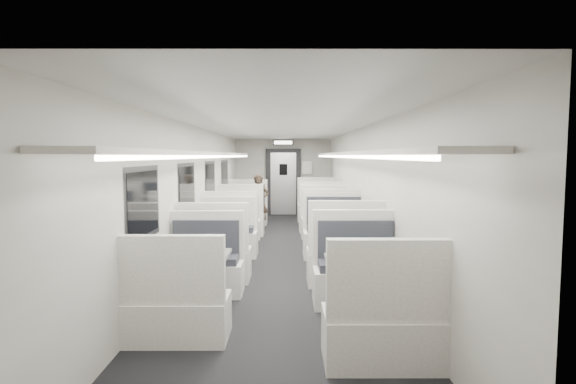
{
  "coord_description": "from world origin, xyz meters",
  "views": [
    {
      "loc": [
        0.12,
        -8.21,
        1.89
      ],
      "look_at": [
        0.14,
        1.32,
        1.11
      ],
      "focal_mm": 28.0,
      "sensor_mm": 36.0,
      "label": 1
    }
  ],
  "objects_px": {
    "booth_right_c": "(340,244)",
    "booth_left_a": "(244,213)",
    "vestibule_door": "(283,182)",
    "booth_right_a": "(320,210)",
    "passenger": "(259,202)",
    "booth_right_b": "(328,225)",
    "booth_right_d": "(368,293)",
    "booth_left_c": "(221,243)",
    "exit_sign": "(283,143)",
    "booth_left_b": "(234,227)",
    "booth_left_d": "(193,282)"
  },
  "relations": [
    {
      "from": "exit_sign",
      "to": "booth_right_b",
      "type": "bearing_deg",
      "value": -76.56
    },
    {
      "from": "booth_right_b",
      "to": "booth_right_d",
      "type": "xyz_separation_m",
      "value": [
        0.0,
        -4.71,
        -0.0
      ]
    },
    {
      "from": "booth_left_b",
      "to": "passenger",
      "type": "relative_size",
      "value": 1.45
    },
    {
      "from": "booth_left_b",
      "to": "exit_sign",
      "type": "bearing_deg",
      "value": 76.76
    },
    {
      "from": "vestibule_door",
      "to": "booth_right_b",
      "type": "bearing_deg",
      "value": -77.92
    },
    {
      "from": "booth_left_d",
      "to": "booth_right_a",
      "type": "xyz_separation_m",
      "value": [
        2.0,
        6.7,
        0.04
      ]
    },
    {
      "from": "booth_left_b",
      "to": "booth_right_b",
      "type": "distance_m",
      "value": 2.0
    },
    {
      "from": "booth_left_a",
      "to": "booth_left_c",
      "type": "xyz_separation_m",
      "value": [
        0.0,
        -3.93,
        -0.01
      ]
    },
    {
      "from": "booth_left_c",
      "to": "passenger",
      "type": "distance_m",
      "value": 3.81
    },
    {
      "from": "booth_right_c",
      "to": "exit_sign",
      "type": "xyz_separation_m",
      "value": [
        -1.0,
        6.28,
        1.86
      ]
    },
    {
      "from": "booth_right_b",
      "to": "booth_right_a",
      "type": "bearing_deg",
      "value": 90.0
    },
    {
      "from": "booth_right_c",
      "to": "vestibule_door",
      "type": "xyz_separation_m",
      "value": [
        -1.0,
        6.77,
        0.62
      ]
    },
    {
      "from": "booth_left_b",
      "to": "exit_sign",
      "type": "height_order",
      "value": "exit_sign"
    },
    {
      "from": "booth_left_c",
      "to": "booth_right_a",
      "type": "bearing_deg",
      "value": 65.74
    },
    {
      "from": "booth_left_a",
      "to": "booth_right_b",
      "type": "bearing_deg",
      "value": -44.47
    },
    {
      "from": "booth_left_d",
      "to": "exit_sign",
      "type": "xyz_separation_m",
      "value": [
        1.0,
        8.41,
        1.91
      ]
    },
    {
      "from": "booth_right_b",
      "to": "exit_sign",
      "type": "xyz_separation_m",
      "value": [
        -1.0,
        4.18,
        1.88
      ]
    },
    {
      "from": "booth_left_b",
      "to": "passenger",
      "type": "xyz_separation_m",
      "value": [
        0.4,
        1.88,
        0.34
      ]
    },
    {
      "from": "booth_right_c",
      "to": "booth_left_a",
      "type": "bearing_deg",
      "value": 116.22
    },
    {
      "from": "booth_left_c",
      "to": "booth_right_d",
      "type": "bearing_deg",
      "value": -53.89
    },
    {
      "from": "booth_left_c",
      "to": "booth_right_c",
      "type": "xyz_separation_m",
      "value": [
        2.0,
        -0.13,
        0.02
      ]
    },
    {
      "from": "vestibule_door",
      "to": "booth_right_a",
      "type": "bearing_deg",
      "value": -65.54
    },
    {
      "from": "booth_left_c",
      "to": "booth_right_a",
      "type": "height_order",
      "value": "booth_right_a"
    },
    {
      "from": "booth_left_c",
      "to": "passenger",
      "type": "xyz_separation_m",
      "value": [
        0.4,
        3.78,
        0.31
      ]
    },
    {
      "from": "booth_right_d",
      "to": "exit_sign",
      "type": "xyz_separation_m",
      "value": [
        -1.0,
        8.89,
        1.88
      ]
    },
    {
      "from": "passenger",
      "to": "booth_left_c",
      "type": "bearing_deg",
      "value": -85.7
    },
    {
      "from": "vestibule_door",
      "to": "booth_left_b",
      "type": "bearing_deg",
      "value": -101.91
    },
    {
      "from": "booth_right_c",
      "to": "exit_sign",
      "type": "distance_m",
      "value": 6.63
    },
    {
      "from": "booth_right_a",
      "to": "booth_right_d",
      "type": "height_order",
      "value": "booth_right_a"
    },
    {
      "from": "booth_right_a",
      "to": "passenger",
      "type": "distance_m",
      "value": 1.75
    },
    {
      "from": "booth_left_a",
      "to": "booth_right_d",
      "type": "height_order",
      "value": "booth_left_a"
    },
    {
      "from": "booth_left_d",
      "to": "booth_right_d",
      "type": "distance_m",
      "value": 2.06
    },
    {
      "from": "booth_right_b",
      "to": "booth_right_d",
      "type": "bearing_deg",
      "value": -90.0
    },
    {
      "from": "booth_right_b",
      "to": "vestibule_door",
      "type": "bearing_deg",
      "value": 102.08
    },
    {
      "from": "booth_left_d",
      "to": "vestibule_door",
      "type": "bearing_deg",
      "value": 83.59
    },
    {
      "from": "booth_right_b",
      "to": "booth_right_c",
      "type": "xyz_separation_m",
      "value": [
        0.0,
        -2.1,
        0.02
      ]
    },
    {
      "from": "booth_right_d",
      "to": "passenger",
      "type": "distance_m",
      "value": 6.72
    },
    {
      "from": "booth_right_a",
      "to": "passenger",
      "type": "xyz_separation_m",
      "value": [
        -1.6,
        -0.66,
        0.29
      ]
    },
    {
      "from": "booth_right_a",
      "to": "booth_right_b",
      "type": "relative_size",
      "value": 1.05
    },
    {
      "from": "booth_right_c",
      "to": "exit_sign",
      "type": "relative_size",
      "value": 3.78
    },
    {
      "from": "booth_left_a",
      "to": "booth_right_a",
      "type": "height_order",
      "value": "booth_right_a"
    },
    {
      "from": "booth_left_b",
      "to": "passenger",
      "type": "height_order",
      "value": "passenger"
    },
    {
      "from": "booth_left_c",
      "to": "booth_left_d",
      "type": "relative_size",
      "value": 1.08
    },
    {
      "from": "booth_right_b",
      "to": "booth_right_d",
      "type": "relative_size",
      "value": 1.01
    },
    {
      "from": "booth_right_b",
      "to": "booth_right_d",
      "type": "height_order",
      "value": "booth_right_b"
    },
    {
      "from": "booth_left_d",
      "to": "booth_right_d",
      "type": "bearing_deg",
      "value": -13.59
    },
    {
      "from": "booth_left_c",
      "to": "exit_sign",
      "type": "xyz_separation_m",
      "value": [
        1.0,
        6.15,
        1.88
      ]
    },
    {
      "from": "booth_left_a",
      "to": "booth_right_d",
      "type": "bearing_deg",
      "value": -73.31
    },
    {
      "from": "booth_right_c",
      "to": "exit_sign",
      "type": "bearing_deg",
      "value": 99.05
    },
    {
      "from": "exit_sign",
      "to": "booth_right_a",
      "type": "bearing_deg",
      "value": -59.69
    }
  ]
}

